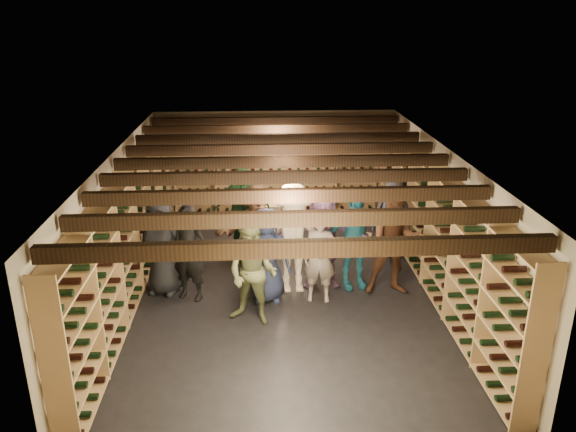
# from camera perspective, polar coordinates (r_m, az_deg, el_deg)

# --- Properties ---
(ground) EXTENTS (8.00, 8.00, 0.00)m
(ground) POSITION_cam_1_polar(r_m,az_deg,el_deg) (9.93, -0.42, -7.18)
(ground) COLOR black
(ground) RESTS_ON ground
(walls) EXTENTS (5.52, 8.02, 2.40)m
(walls) POSITION_cam_1_polar(r_m,az_deg,el_deg) (9.44, -0.44, -0.70)
(walls) COLOR tan
(walls) RESTS_ON ground
(ceiling) EXTENTS (5.50, 8.00, 0.01)m
(ceiling) POSITION_cam_1_polar(r_m,az_deg,el_deg) (9.07, -0.46, 6.39)
(ceiling) COLOR beige
(ceiling) RESTS_ON walls
(ceiling_joists) EXTENTS (5.40, 7.12, 0.18)m
(ceiling_joists) POSITION_cam_1_polar(r_m,az_deg,el_deg) (9.11, -0.46, 5.53)
(ceiling_joists) COLOR black
(ceiling_joists) RESTS_ON ground
(wine_rack_left) EXTENTS (0.32, 7.50, 2.15)m
(wine_rack_left) POSITION_cam_1_polar(r_m,az_deg,el_deg) (9.71, -15.77, -1.67)
(wine_rack_left) COLOR #A2854F
(wine_rack_left) RESTS_ON ground
(wine_rack_right) EXTENTS (0.32, 7.50, 2.15)m
(wine_rack_right) POSITION_cam_1_polar(r_m,az_deg,el_deg) (9.93, 14.54, -1.06)
(wine_rack_right) COLOR #A2854F
(wine_rack_right) RESTS_ON ground
(wine_rack_back) EXTENTS (4.70, 0.30, 2.15)m
(wine_rack_back) POSITION_cam_1_polar(r_m,az_deg,el_deg) (13.11, -1.25, 4.79)
(wine_rack_back) COLOR #A2854F
(wine_rack_back) RESTS_ON ground
(crate_stack_left) EXTENTS (0.50, 0.33, 0.68)m
(crate_stack_left) POSITION_cam_1_polar(r_m,az_deg,el_deg) (12.05, -1.45, -0.32)
(crate_stack_left) COLOR tan
(crate_stack_left) RESTS_ON ground
(crate_stack_right) EXTENTS (0.58, 0.47, 0.51)m
(crate_stack_right) POSITION_cam_1_polar(r_m,az_deg,el_deg) (12.14, -2.51, -0.60)
(crate_stack_right) COLOR tan
(crate_stack_right) RESTS_ON ground
(crate_loose) EXTENTS (0.58, 0.48, 0.17)m
(crate_loose) POSITION_cam_1_polar(r_m,az_deg,el_deg) (11.81, 7.22, -2.24)
(crate_loose) COLOR tan
(crate_loose) RESTS_ON ground
(person_0) EXTENTS (0.94, 0.75, 1.69)m
(person_0) POSITION_cam_1_polar(r_m,az_deg,el_deg) (9.64, -12.74, -3.05)
(person_0) COLOR black
(person_0) RESTS_ON ground
(person_1) EXTENTS (0.70, 0.59, 1.64)m
(person_1) POSITION_cam_1_polar(r_m,az_deg,el_deg) (9.35, -10.01, -3.74)
(person_1) COLOR black
(person_1) RESTS_ON ground
(person_2) EXTENTS (0.99, 0.90, 1.65)m
(person_2) POSITION_cam_1_polar(r_m,az_deg,el_deg) (8.54, -3.61, -5.83)
(person_2) COLOR #5B613C
(person_2) RESTS_ON ground
(person_3) EXTENTS (1.26, 0.76, 1.91)m
(person_3) POSITION_cam_1_polar(r_m,az_deg,el_deg) (9.42, 0.52, -2.35)
(person_3) COLOR beige
(person_3) RESTS_ON ground
(person_4) EXTENTS (1.10, 0.60, 1.78)m
(person_4) POSITION_cam_1_polar(r_m,az_deg,el_deg) (9.65, 6.74, -2.35)
(person_4) COLOR #226C82
(person_4) RESTS_ON ground
(person_5) EXTENTS (1.65, 0.85, 1.70)m
(person_5) POSITION_cam_1_polar(r_m,az_deg,el_deg) (10.11, -3.11, -1.39)
(person_5) COLOR brown
(person_5) RESTS_ON ground
(person_6) EXTENTS (0.80, 0.53, 1.61)m
(person_6) POSITION_cam_1_polar(r_m,az_deg,el_deg) (9.18, -2.18, -4.02)
(person_6) COLOR #1F2746
(person_6) RESTS_ON ground
(person_7) EXTENTS (0.60, 0.43, 1.52)m
(person_7) POSITION_cam_1_polar(r_m,az_deg,el_deg) (9.20, 3.27, -4.28)
(person_7) COLOR gray
(person_7) RESTS_ON ground
(person_8) EXTENTS (0.94, 0.74, 1.89)m
(person_8) POSITION_cam_1_polar(r_m,az_deg,el_deg) (9.50, 10.83, -2.58)
(person_8) COLOR #4A2A1A
(person_8) RESTS_ON ground
(person_10) EXTENTS (1.19, 0.71, 1.91)m
(person_10) POSITION_cam_1_polar(r_m,az_deg,el_deg) (10.74, -4.71, 0.48)
(person_10) COLOR #214824
(person_10) RESTS_ON ground
(person_11) EXTENTS (1.66, 0.60, 1.76)m
(person_11) POSITION_cam_1_polar(r_m,az_deg,el_deg) (9.68, 3.48, -2.21)
(person_11) COLOR #865C8F
(person_11) RESTS_ON ground
(person_12) EXTENTS (0.86, 0.69, 1.54)m
(person_12) POSITION_cam_1_polar(r_m,az_deg,el_deg) (11.10, 10.54, -0.13)
(person_12) COLOR #34343A
(person_12) RESTS_ON ground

